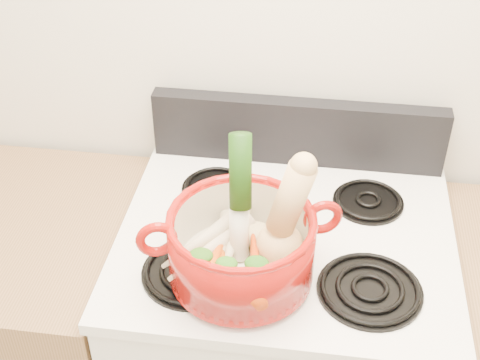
# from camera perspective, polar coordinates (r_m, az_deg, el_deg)

# --- Properties ---
(wall_back) EXTENTS (3.50, 0.02, 2.60)m
(wall_back) POSITION_cam_1_polar(r_m,az_deg,el_deg) (1.67, 5.53, 12.56)
(wall_back) COLOR silver
(wall_back) RESTS_ON floor
(cooktop) EXTENTS (0.78, 0.67, 0.03)m
(cooktop) POSITION_cam_1_polar(r_m,az_deg,el_deg) (1.58, 3.95, -4.97)
(cooktop) COLOR white
(cooktop) RESTS_ON stove_body
(control_backsplash) EXTENTS (0.76, 0.05, 0.18)m
(control_backsplash) POSITION_cam_1_polar(r_m,az_deg,el_deg) (1.75, 4.93, 4.13)
(control_backsplash) COLOR black
(control_backsplash) RESTS_ON cooktop
(burner_front_left) EXTENTS (0.22, 0.22, 0.02)m
(burner_front_left) POSITION_cam_1_polar(r_m,az_deg,el_deg) (1.46, -4.05, -7.73)
(burner_front_left) COLOR black
(burner_front_left) RESTS_ON cooktop
(burner_front_right) EXTENTS (0.22, 0.22, 0.02)m
(burner_front_right) POSITION_cam_1_polar(r_m,az_deg,el_deg) (1.45, 11.02, -9.09)
(burner_front_right) COLOR black
(burner_front_right) RESTS_ON cooktop
(burner_back_left) EXTENTS (0.17, 0.17, 0.02)m
(burner_back_left) POSITION_cam_1_polar(r_m,az_deg,el_deg) (1.69, -2.05, -0.61)
(burner_back_left) COLOR black
(burner_back_left) RESTS_ON cooktop
(burner_back_right) EXTENTS (0.17, 0.17, 0.02)m
(burner_back_right) POSITION_cam_1_polar(r_m,az_deg,el_deg) (1.67, 10.89, -1.72)
(burner_back_right) COLOR black
(burner_back_right) RESTS_ON cooktop
(dutch_oven) EXTENTS (0.39, 0.39, 0.15)m
(dutch_oven) POSITION_cam_1_polar(r_m,az_deg,el_deg) (1.39, 0.12, -5.71)
(dutch_oven) COLOR #980F0A
(dutch_oven) RESTS_ON burner_front_left
(pot_handle_left) EXTENTS (0.09, 0.05, 0.09)m
(pot_handle_left) POSITION_cam_1_polar(r_m,az_deg,el_deg) (1.34, -7.13, -5.04)
(pot_handle_left) COLOR #980F0A
(pot_handle_left) RESTS_ON dutch_oven
(pot_handle_right) EXTENTS (0.09, 0.05, 0.09)m
(pot_handle_right) POSITION_cam_1_polar(r_m,az_deg,el_deg) (1.39, 7.08, -3.17)
(pot_handle_right) COLOR #980F0A
(pot_handle_right) RESTS_ON dutch_oven
(squash) EXTENTS (0.17, 0.11, 0.27)m
(squash) POSITION_cam_1_polar(r_m,az_deg,el_deg) (1.35, 3.53, -2.92)
(squash) COLOR #E3B474
(squash) RESTS_ON dutch_oven
(leek) EXTENTS (0.06, 0.12, 0.30)m
(leek) POSITION_cam_1_polar(r_m,az_deg,el_deg) (1.35, -0.07, -1.61)
(leek) COLOR silver
(leek) RESTS_ON dutch_oven
(ginger) EXTENTS (0.11, 0.09, 0.05)m
(ginger) POSITION_cam_1_polar(r_m,az_deg,el_deg) (1.45, 1.03, -4.69)
(ginger) COLOR tan
(ginger) RESTS_ON dutch_oven
(parsnip_0) EXTENTS (0.04, 0.20, 0.06)m
(parsnip_0) POSITION_cam_1_polar(r_m,az_deg,el_deg) (1.42, -1.63, -5.96)
(parsnip_0) COLOR beige
(parsnip_0) RESTS_ON dutch_oven
(parsnip_1) EXTENTS (0.18, 0.21, 0.07)m
(parsnip_1) POSITION_cam_1_polar(r_m,az_deg,el_deg) (1.41, -2.55, -5.77)
(parsnip_1) COLOR beige
(parsnip_1) RESTS_ON dutch_oven
(parsnip_2) EXTENTS (0.06, 0.20, 0.06)m
(parsnip_2) POSITION_cam_1_polar(r_m,az_deg,el_deg) (1.42, -0.59, -5.07)
(parsnip_2) COLOR #EFEAC3
(parsnip_2) RESTS_ON dutch_oven
(parsnip_3) EXTENTS (0.17, 0.18, 0.06)m
(parsnip_3) POSITION_cam_1_polar(r_m,az_deg,el_deg) (1.41, -3.32, -5.09)
(parsnip_3) COLOR beige
(parsnip_3) RESTS_ON dutch_oven
(carrot_0) EXTENTS (0.07, 0.17, 0.05)m
(carrot_0) POSITION_cam_1_polar(r_m,az_deg,el_deg) (1.38, -1.41, -7.79)
(carrot_0) COLOR #D0600A
(carrot_0) RESTS_ON dutch_oven
(carrot_1) EXTENTS (0.06, 0.17, 0.05)m
(carrot_1) POSITION_cam_1_polar(r_m,az_deg,el_deg) (1.38, -2.40, -7.30)
(carrot_1) COLOR #DF460B
(carrot_1) RESTS_ON dutch_oven
(carrot_2) EXTENTS (0.07, 0.20, 0.05)m
(carrot_2) POSITION_cam_1_polar(r_m,az_deg,el_deg) (1.36, 1.35, -7.66)
(carrot_2) COLOR #DA410A
(carrot_2) RESTS_ON dutch_oven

